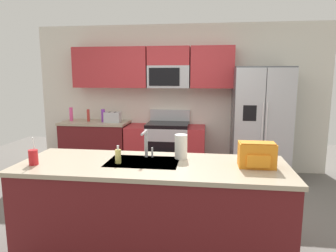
% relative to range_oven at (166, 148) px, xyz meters
% --- Properties ---
extents(ground_plane, '(9.00, 9.00, 0.00)m').
position_rel_range_oven_xyz_m(ground_plane, '(0.19, -1.80, -0.44)').
color(ground_plane, '#66605B').
rests_on(ground_plane, ground).
extents(kitchen_wall_unit, '(5.20, 0.43, 2.60)m').
position_rel_range_oven_xyz_m(kitchen_wall_unit, '(0.05, 0.28, 1.03)').
color(kitchen_wall_unit, silver).
rests_on(kitchen_wall_unit, ground).
extents(back_counter, '(1.19, 0.63, 0.90)m').
position_rel_range_oven_xyz_m(back_counter, '(-1.28, -0.00, 0.01)').
color(back_counter, maroon).
rests_on(back_counter, ground).
extents(range_oven, '(1.36, 0.61, 1.10)m').
position_rel_range_oven_xyz_m(range_oven, '(0.00, 0.00, 0.00)').
color(range_oven, '#B7BABF').
rests_on(range_oven, ground).
extents(refrigerator, '(0.90, 0.76, 1.85)m').
position_rel_range_oven_xyz_m(refrigerator, '(1.58, -0.07, 0.48)').
color(refrigerator, '#4C4F54').
rests_on(refrigerator, ground).
extents(island_counter, '(2.52, 0.88, 0.90)m').
position_rel_range_oven_xyz_m(island_counter, '(0.21, -2.44, 0.01)').
color(island_counter, maroon).
rests_on(island_counter, ground).
extents(toaster, '(0.28, 0.16, 0.18)m').
position_rel_range_oven_xyz_m(toaster, '(-0.94, -0.05, 0.55)').
color(toaster, '#B7BABF').
rests_on(toaster, back_counter).
extents(pepper_mill, '(0.05, 0.05, 0.22)m').
position_rel_range_oven_xyz_m(pepper_mill, '(-1.40, -0.00, 0.56)').
color(pepper_mill, '#B2332D').
rests_on(pepper_mill, back_counter).
extents(bottle_pink, '(0.06, 0.06, 0.24)m').
position_rel_range_oven_xyz_m(bottle_pink, '(-1.74, 0.02, 0.58)').
color(bottle_pink, '#EA4C93').
rests_on(bottle_pink, back_counter).
extents(bottle_purple, '(0.07, 0.07, 0.23)m').
position_rel_range_oven_xyz_m(bottle_purple, '(-1.11, -0.04, 0.57)').
color(bottle_purple, purple).
rests_on(bottle_purple, back_counter).
extents(sink_faucet, '(0.08, 0.21, 0.28)m').
position_rel_range_oven_xyz_m(sink_faucet, '(0.12, -2.25, 0.62)').
color(sink_faucet, '#B7BABF').
rests_on(sink_faucet, island_counter).
extents(drink_cup_red, '(0.08, 0.08, 0.26)m').
position_rel_range_oven_xyz_m(drink_cup_red, '(-0.87, -2.62, 0.53)').
color(drink_cup_red, red).
rests_on(drink_cup_red, island_counter).
extents(soap_dispenser, '(0.06, 0.06, 0.17)m').
position_rel_range_oven_xyz_m(soap_dispenser, '(-0.11, -2.47, 0.53)').
color(soap_dispenser, '#D8CC66').
rests_on(soap_dispenser, island_counter).
extents(paper_towel_roll, '(0.12, 0.12, 0.24)m').
position_rel_range_oven_xyz_m(paper_towel_roll, '(0.46, -2.22, 0.58)').
color(paper_towel_roll, white).
rests_on(paper_towel_roll, island_counter).
extents(backpack, '(0.32, 0.22, 0.23)m').
position_rel_range_oven_xyz_m(backpack, '(1.16, -2.41, 0.57)').
color(backpack, orange).
rests_on(backpack, island_counter).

